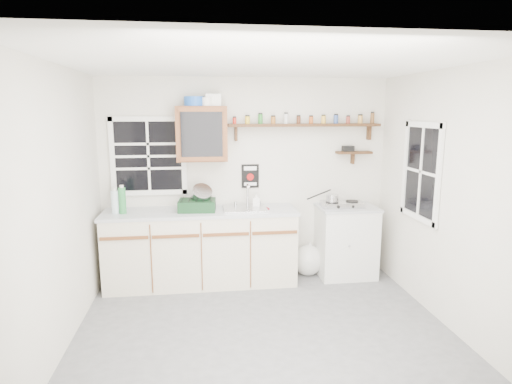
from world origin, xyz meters
TOP-DOWN VIEW (x-y plane):
  - room at (0.00, 0.00)m, footprint 3.64×3.24m
  - main_cabinet at (-0.58, 1.30)m, footprint 2.31×0.63m
  - right_cabinet at (1.25, 1.32)m, footprint 0.73×0.57m
  - sink at (-0.05, 1.30)m, footprint 0.52×0.44m
  - upper_cabinet at (-0.55, 1.44)m, footprint 0.60×0.32m
  - upper_cabinet_clutter at (-0.54, 1.44)m, footprint 0.43×0.24m
  - spice_shelf at (0.73, 1.51)m, footprint 1.91×0.18m
  - secondary_shelf at (1.36, 1.52)m, footprint 0.45×0.16m
  - warning_sign at (0.05, 1.59)m, footprint 0.22×0.02m
  - window_back at (-1.20, 1.59)m, footprint 0.93×0.03m
  - window_right at (1.79, 0.55)m, footprint 0.03×0.78m
  - water_bottles at (-1.52, 1.27)m, footprint 0.17×0.10m
  - dish_rack at (-0.61, 1.30)m, footprint 0.46×0.36m
  - soap_bottle at (0.10, 1.38)m, footprint 0.10×0.10m
  - rag at (0.16, 1.25)m, footprint 0.16×0.15m
  - hotplate at (1.17, 1.31)m, footprint 0.54×0.32m
  - saucepan at (1.04, 1.31)m, footprint 0.37×0.22m
  - trash_bag at (0.78, 1.40)m, footprint 0.40×0.36m

SIDE VIEW (x-z plane):
  - trash_bag at x=0.78m, z-range -0.03..0.43m
  - right_cabinet at x=1.25m, z-range 0.00..0.91m
  - main_cabinet at x=-0.58m, z-range 0.00..0.92m
  - rag at x=0.16m, z-range 0.92..0.94m
  - sink at x=-0.05m, z-range 0.79..1.08m
  - hotplate at x=1.17m, z-range 0.91..0.98m
  - soap_bottle at x=0.10m, z-range 0.92..1.11m
  - saucepan at x=1.04m, z-range 0.94..1.11m
  - dish_rack at x=-0.61m, z-range 0.86..1.19m
  - water_bottles at x=-1.52m, z-range 0.90..1.24m
  - room at x=0.00m, z-range -0.02..2.52m
  - warning_sign at x=0.05m, z-range 1.13..1.43m
  - window_right at x=1.79m, z-range 0.91..1.99m
  - window_back at x=-1.20m, z-range 1.06..2.04m
  - secondary_shelf at x=1.36m, z-range 1.46..1.69m
  - upper_cabinet at x=-0.55m, z-range 1.50..2.15m
  - spice_shelf at x=0.73m, z-range 1.75..2.11m
  - upper_cabinet_clutter at x=-0.54m, z-range 2.14..2.28m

